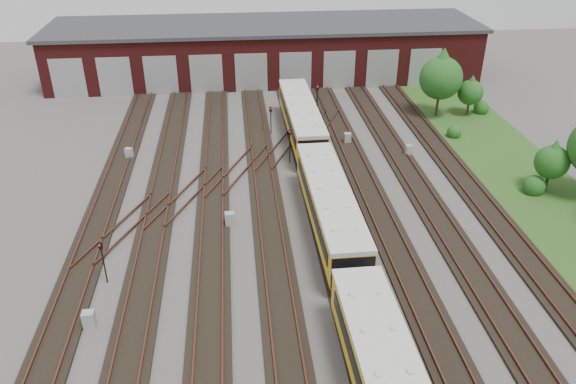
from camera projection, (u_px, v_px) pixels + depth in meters
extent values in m
plane|color=#494744|center=(308.00, 271.00, 34.71)|extent=(120.00, 120.00, 0.00)
cube|color=black|center=(76.00, 285.00, 33.44)|extent=(2.40, 70.00, 0.18)
cube|color=#552D22|center=(63.00, 283.00, 33.30)|extent=(0.10, 70.00, 0.15)
cube|color=#552D22|center=(88.00, 282.00, 33.42)|extent=(0.10, 70.00, 0.15)
cube|color=black|center=(144.00, 280.00, 33.79)|extent=(2.40, 70.00, 0.18)
cube|color=#552D22|center=(132.00, 279.00, 33.65)|extent=(0.10, 70.00, 0.15)
cube|color=#552D22|center=(156.00, 277.00, 33.77)|extent=(0.10, 70.00, 0.15)
cube|color=black|center=(211.00, 276.00, 34.14)|extent=(2.40, 70.00, 0.18)
cube|color=#552D22|center=(199.00, 275.00, 34.00)|extent=(0.10, 70.00, 0.15)
cube|color=#552D22|center=(223.00, 273.00, 34.13)|extent=(0.10, 70.00, 0.15)
cube|color=black|center=(276.00, 272.00, 34.49)|extent=(2.40, 70.00, 0.18)
cube|color=#552D22|center=(265.00, 271.00, 34.35)|extent=(0.10, 70.00, 0.15)
cube|color=#552D22|center=(288.00, 269.00, 34.48)|extent=(0.10, 70.00, 0.15)
cube|color=black|center=(340.00, 268.00, 34.84)|extent=(2.40, 70.00, 0.18)
cube|color=#552D22|center=(329.00, 267.00, 34.70)|extent=(0.10, 70.00, 0.15)
cube|color=#552D22|center=(352.00, 265.00, 34.83)|extent=(0.10, 70.00, 0.15)
cube|color=black|center=(403.00, 264.00, 35.19)|extent=(2.40, 70.00, 0.18)
cube|color=#552D22|center=(392.00, 263.00, 35.05)|extent=(0.10, 70.00, 0.15)
cube|color=#552D22|center=(415.00, 262.00, 35.18)|extent=(0.10, 70.00, 0.15)
cube|color=black|center=(465.00, 261.00, 35.54)|extent=(2.40, 70.00, 0.18)
cube|color=#552D22|center=(454.00, 259.00, 35.40)|extent=(0.10, 70.00, 0.15)
cube|color=#552D22|center=(476.00, 258.00, 35.53)|extent=(0.10, 70.00, 0.15)
cube|color=black|center=(525.00, 257.00, 35.90)|extent=(2.40, 70.00, 0.18)
cube|color=#552D22|center=(515.00, 255.00, 35.75)|extent=(0.10, 70.00, 0.15)
cube|color=#552D22|center=(536.00, 254.00, 35.88)|extent=(0.10, 70.00, 0.15)
cube|color=#552D22|center=(187.00, 195.00, 42.57)|extent=(5.40, 9.62, 0.15)
cube|color=#552D22|center=(238.00, 169.00, 46.40)|extent=(5.40, 9.62, 0.15)
cube|color=#552D22|center=(282.00, 147.00, 50.22)|extent=(5.40, 9.62, 0.15)
cube|color=#552D22|center=(125.00, 226.00, 38.75)|extent=(5.40, 9.62, 0.15)
cube|color=#552D22|center=(320.00, 128.00, 54.05)|extent=(5.40, 9.62, 0.15)
cube|color=#511414|center=(265.00, 51.00, 67.99)|extent=(50.00, 12.00, 6.00)
cube|color=#323335|center=(265.00, 25.00, 66.46)|extent=(51.00, 12.50, 0.40)
cube|color=#959799|center=(68.00, 78.00, 61.23)|extent=(3.60, 0.12, 4.40)
cube|color=#959799|center=(115.00, 77.00, 61.66)|extent=(3.60, 0.12, 4.40)
cube|color=#959799|center=(161.00, 76.00, 62.10)|extent=(3.60, 0.12, 4.40)
cube|color=#959799|center=(206.00, 74.00, 62.54)|extent=(3.60, 0.12, 4.40)
cube|color=#959799|center=(251.00, 73.00, 62.98)|extent=(3.60, 0.12, 4.40)
cube|color=#959799|center=(295.00, 72.00, 63.42)|extent=(3.60, 0.12, 4.40)
cube|color=#959799|center=(339.00, 70.00, 63.85)|extent=(3.60, 0.12, 4.40)
cube|color=#959799|center=(382.00, 69.00, 64.29)|extent=(3.60, 0.12, 4.40)
cube|color=#959799|center=(424.00, 68.00, 64.73)|extent=(3.60, 0.12, 4.40)
cube|color=#244A18|center=(526.00, 181.00, 45.05)|extent=(8.00, 55.00, 0.05)
cube|color=silver|center=(395.00, 376.00, 23.23)|extent=(2.81, 14.69, 0.29)
cube|color=black|center=(329.00, 223.00, 38.39)|extent=(2.41, 14.68, 0.59)
cube|color=#D4950B|center=(330.00, 206.00, 37.73)|extent=(2.71, 14.69, 2.15)
cube|color=silver|center=(331.00, 190.00, 37.13)|extent=(2.81, 14.69, 0.29)
cube|color=black|center=(311.00, 204.00, 37.48)|extent=(0.21, 12.90, 0.83)
cube|color=black|center=(349.00, 202.00, 37.73)|extent=(0.21, 12.90, 0.83)
cube|color=black|center=(301.00, 132.00, 52.29)|extent=(2.41, 14.68, 0.59)
cube|color=#D4950B|center=(301.00, 118.00, 51.62)|extent=(2.71, 14.69, 2.15)
cube|color=silver|center=(301.00, 106.00, 51.03)|extent=(2.81, 14.69, 0.29)
cube|color=black|center=(287.00, 116.00, 51.38)|extent=(0.21, 12.90, 0.83)
cube|color=black|center=(315.00, 115.00, 51.63)|extent=(0.21, 12.90, 0.83)
cylinder|color=black|center=(104.00, 266.00, 33.18)|extent=(0.09, 0.09, 2.45)
cube|color=black|center=(100.00, 246.00, 32.47)|extent=(0.25, 0.20, 0.43)
sphere|color=red|center=(100.00, 245.00, 32.35)|extent=(0.10, 0.10, 0.10)
cylinder|color=black|center=(290.00, 149.00, 47.39)|extent=(0.09, 0.09, 2.58)
cube|color=black|center=(290.00, 132.00, 46.65)|extent=(0.24, 0.16, 0.45)
sphere|color=red|center=(290.00, 132.00, 46.53)|extent=(0.11, 0.11, 0.11)
cylinder|color=black|center=(317.00, 105.00, 55.81)|extent=(0.11, 0.11, 3.12)
cube|color=black|center=(317.00, 87.00, 54.91)|extent=(0.29, 0.19, 0.54)
sphere|color=red|center=(318.00, 87.00, 54.77)|extent=(0.13, 0.13, 0.13)
cylinder|color=black|center=(271.00, 123.00, 52.98)|extent=(0.09, 0.09, 2.22)
cube|color=black|center=(271.00, 109.00, 52.32)|extent=(0.27, 0.21, 0.46)
sphere|color=red|center=(271.00, 109.00, 52.20)|extent=(0.11, 0.11, 0.11)
cube|color=#9C9EA1|center=(89.00, 320.00, 30.11)|extent=(0.64, 0.54, 1.07)
cube|color=#9C9EA1|center=(129.00, 154.00, 48.44)|extent=(0.70, 0.63, 1.00)
cube|color=#9C9EA1|center=(230.00, 220.00, 38.95)|extent=(0.71, 0.61, 1.10)
cube|color=#9C9EA1|center=(347.00, 138.00, 51.25)|extent=(0.64, 0.54, 1.02)
cube|color=#9C9EA1|center=(409.00, 151.00, 49.00)|extent=(0.67, 0.59, 0.99)
cylinder|color=#2E2414|center=(437.00, 106.00, 56.96)|extent=(0.25, 0.25, 2.18)
sphere|color=#164814|center=(441.00, 78.00, 55.54)|extent=(4.25, 4.25, 4.25)
cone|color=#164814|center=(443.00, 63.00, 54.80)|extent=(3.64, 3.64, 3.03)
cylinder|color=#2E2414|center=(468.00, 109.00, 57.46)|extent=(0.22, 0.22, 1.31)
sphere|color=#164814|center=(470.00, 92.00, 56.61)|extent=(2.54, 2.54, 2.54)
cone|color=#164814|center=(472.00, 84.00, 56.17)|extent=(2.18, 2.18, 1.82)
cylinder|color=#2E2414|center=(547.00, 183.00, 43.45)|extent=(0.22, 0.22, 1.33)
sphere|color=#164814|center=(552.00, 162.00, 42.59)|extent=(2.59, 2.59, 2.59)
cone|color=#164814|center=(555.00, 151.00, 42.14)|extent=(2.22, 2.22, 1.85)
sphere|color=#164814|center=(535.00, 183.00, 43.01)|extent=(1.70, 1.70, 1.70)
sphere|color=#164814|center=(454.00, 130.00, 52.50)|extent=(1.33, 1.33, 1.33)
sphere|color=#164814|center=(482.00, 106.00, 57.84)|extent=(1.55, 1.55, 1.55)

